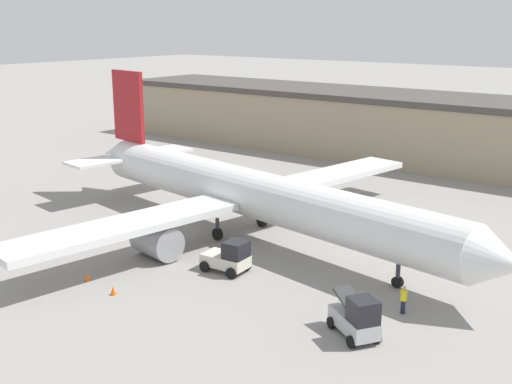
{
  "coord_description": "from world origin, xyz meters",
  "views": [
    {
      "loc": [
        27.83,
        -35.84,
        15.65
      ],
      "look_at": [
        0.0,
        0.0,
        3.6
      ],
      "focal_mm": 45.0,
      "sensor_mm": 36.0,
      "label": 1
    }
  ],
  "objects_px": {
    "belt_loader_truck": "(357,318)",
    "safety_cone_far": "(113,291)",
    "airplane": "(246,193)",
    "safety_cone_near": "(87,277)",
    "ground_crew_worker": "(404,299)",
    "baggage_tug": "(229,257)"
  },
  "relations": [
    {
      "from": "safety_cone_near",
      "to": "airplane",
      "type": "bearing_deg",
      "value": 79.95
    },
    {
      "from": "airplane",
      "to": "safety_cone_far",
      "type": "bearing_deg",
      "value": -78.51
    },
    {
      "from": "airplane",
      "to": "safety_cone_near",
      "type": "bearing_deg",
      "value": -91.22
    },
    {
      "from": "airplane",
      "to": "baggage_tug",
      "type": "xyz_separation_m",
      "value": [
        3.69,
        -6.44,
        -2.31
      ]
    },
    {
      "from": "baggage_tug",
      "to": "safety_cone_near",
      "type": "xyz_separation_m",
      "value": [
        -6.01,
        -6.6,
        -0.72
      ]
    },
    {
      "from": "safety_cone_near",
      "to": "safety_cone_far",
      "type": "relative_size",
      "value": 1.0
    },
    {
      "from": "ground_crew_worker",
      "to": "baggage_tug",
      "type": "relative_size",
      "value": 0.52
    },
    {
      "from": "safety_cone_near",
      "to": "belt_loader_truck",
      "type": "bearing_deg",
      "value": 12.54
    },
    {
      "from": "baggage_tug",
      "to": "safety_cone_far",
      "type": "height_order",
      "value": "baggage_tug"
    },
    {
      "from": "baggage_tug",
      "to": "safety_cone_near",
      "type": "height_order",
      "value": "baggage_tug"
    },
    {
      "from": "baggage_tug",
      "to": "belt_loader_truck",
      "type": "height_order",
      "value": "belt_loader_truck"
    },
    {
      "from": "belt_loader_truck",
      "to": "safety_cone_near",
      "type": "distance_m",
      "value": 17.34
    },
    {
      "from": "airplane",
      "to": "baggage_tug",
      "type": "distance_m",
      "value": 7.77
    },
    {
      "from": "airplane",
      "to": "ground_crew_worker",
      "type": "bearing_deg",
      "value": -10.01
    },
    {
      "from": "airplane",
      "to": "baggage_tug",
      "type": "height_order",
      "value": "airplane"
    },
    {
      "from": "airplane",
      "to": "safety_cone_far",
      "type": "xyz_separation_m",
      "value": [
        0.62,
        -13.43,
        -3.04
      ]
    },
    {
      "from": "airplane",
      "to": "safety_cone_near",
      "type": "height_order",
      "value": "airplane"
    },
    {
      "from": "belt_loader_truck",
      "to": "airplane",
      "type": "bearing_deg",
      "value": 179.92
    },
    {
      "from": "belt_loader_truck",
      "to": "safety_cone_near",
      "type": "xyz_separation_m",
      "value": [
        -16.91,
        -3.76,
        -0.81
      ]
    },
    {
      "from": "ground_crew_worker",
      "to": "baggage_tug",
      "type": "bearing_deg",
      "value": -167.67
    },
    {
      "from": "safety_cone_far",
      "to": "ground_crew_worker",
      "type": "bearing_deg",
      "value": 29.3
    },
    {
      "from": "belt_loader_truck",
      "to": "safety_cone_far",
      "type": "height_order",
      "value": "belt_loader_truck"
    }
  ]
}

